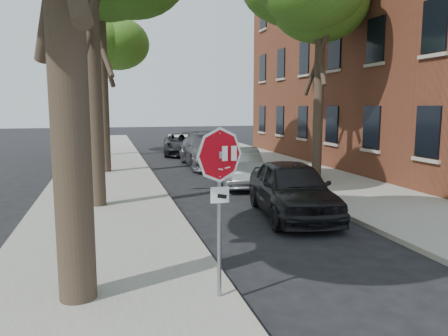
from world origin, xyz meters
The scene contains 12 objects.
ground centered at (0.00, 0.00, 0.00)m, with size 120.00×120.00×0.00m, color black.
sidewalk_left centered at (-2.50, 12.00, 0.06)m, with size 4.00×55.00×0.12m, color gray.
sidewalk_right centered at (6.00, 12.00, 0.06)m, with size 4.00×55.00×0.12m, color gray.
curb_left centered at (-0.45, 12.00, 0.07)m, with size 0.12×55.00×0.13m, color #9E9384.
curb_right centered at (3.95, 12.00, 0.07)m, with size 0.12×55.00×0.13m, color #9E9384.
apartment_building centered at (14.00, 14.00, 7.65)m, with size 12.20×20.20×15.30m.
stop_sign centered at (-0.70, -0.03, 1.95)m, with size 0.76×0.34×2.61m.
tree_far centered at (-2.72, 21.11, 7.21)m, with size 5.29×4.91×9.33m.
car_a centered at (2.60, 4.78, 0.77)m, with size 1.83×4.55×1.55m, color black.
car_b centered at (2.60, 9.83, 0.72)m, with size 1.52×4.35×1.43m, color #919398.
car_c centered at (2.60, 15.21, 0.84)m, with size 2.36×5.80×1.68m, color #4A4A4F.
car_d centered at (2.24, 20.86, 0.68)m, with size 2.26×4.90×1.36m, color black.
Camera 1 is at (-2.29, -6.20, 3.02)m, focal length 35.00 mm.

